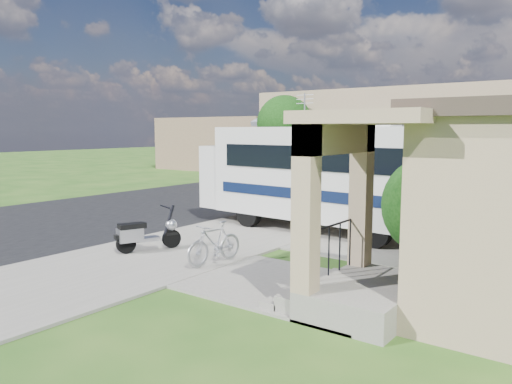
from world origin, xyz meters
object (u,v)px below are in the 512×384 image
Objects in this scene: bicycle at (214,245)px; garden_hose at (346,283)px; pickup_truck at (299,172)px; scooter at (144,234)px; van at (343,166)px; shrub at (437,201)px; motorhome at (324,173)px.

garden_hose is (3.11, 0.43, -0.40)m from bicycle.
pickup_truck is 16.71m from garden_hose.
van reaches higher than scooter.
shrub reaches higher than pickup_truck.
shrub is 7.04m from scooter.
scooter is 1.02× the size of bicycle.
motorhome is at bearing 95.91° from bicycle.
shrub is at bearing 39.47° from bicycle.
van is (-11.15, 17.65, -0.72)m from shrub.
bicycle is 15.52m from pickup_truck.
shrub is at bearing 46.36° from scooter.
van is at bearing 115.26° from bicycle.
motorhome is at bearing -70.70° from van.
bicycle reaches higher than garden_hose.
shrub is (4.11, -2.30, -0.25)m from motorhome.
bicycle is at bearing 26.25° from scooter.
garden_hose is (3.08, -4.58, -1.71)m from motorhome.
bicycle is (2.20, 0.16, -0.02)m from scooter.
pickup_truck is 6.28m from van.
shrub is 1.83× the size of scooter.
motorhome reaches higher than bicycle.
van is (-0.53, 6.26, -0.08)m from pickup_truck.
scooter is at bearing -173.63° from garden_hose.
van is (-4.80, 20.52, 0.32)m from scooter.
motorhome is at bearing 88.64° from scooter.
bicycle is at bearing -76.34° from van.
bicycle is 0.25× the size of pickup_truck.
pickup_truck is at bearing 129.13° from motorhome.
scooter reaches higher than garden_hose.
motorhome is 4.72m from shrub.
garden_hose is at bearing 28.36° from scooter.
bicycle is at bearing -172.15° from garden_hose.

